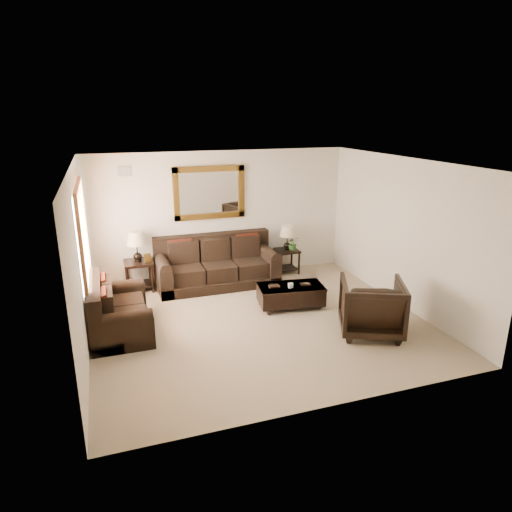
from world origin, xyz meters
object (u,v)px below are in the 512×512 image
object	(u,v)px
coffee_table	(291,293)
armchair	(372,304)
end_table_left	(137,252)
end_table_right	(287,242)
sofa	(217,267)
loveseat	(116,313)

from	to	relation	value
coffee_table	armchair	size ratio (longest dim) A/B	1.28
end_table_left	coffee_table	world-z (taller)	end_table_left
coffee_table	armchair	distance (m)	1.63
end_table_right	coffee_table	bearing A→B (deg)	-110.04
end_table_right	coffee_table	xyz separation A→B (m)	(-0.64, -1.76, -0.45)
sofa	end_table_left	bearing A→B (deg)	173.94
sofa	end_table_left	distance (m)	1.62
sofa	armchair	xyz separation A→B (m)	(1.83, -2.95, 0.13)
armchair	end_table_left	bearing A→B (deg)	-18.06
end_table_left	coffee_table	distance (m)	3.15
sofa	loveseat	world-z (taller)	sofa
end_table_left	armchair	world-z (taller)	end_table_left
end_table_right	sofa	bearing A→B (deg)	-173.17
loveseat	armchair	bearing A→B (deg)	-108.92
end_table_left	end_table_right	size ratio (longest dim) A/B	1.13
coffee_table	armchair	bearing A→B (deg)	-51.48
armchair	loveseat	bearing A→B (deg)	5.62
end_table_left	coffee_table	xyz separation A→B (m)	(2.57, -1.73, -0.54)
sofa	end_table_left	xyz separation A→B (m)	(-1.56, 0.17, 0.43)
loveseat	coffee_table	size ratio (longest dim) A/B	1.25
coffee_table	end_table_left	bearing A→B (deg)	154.03
sofa	coffee_table	distance (m)	1.87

